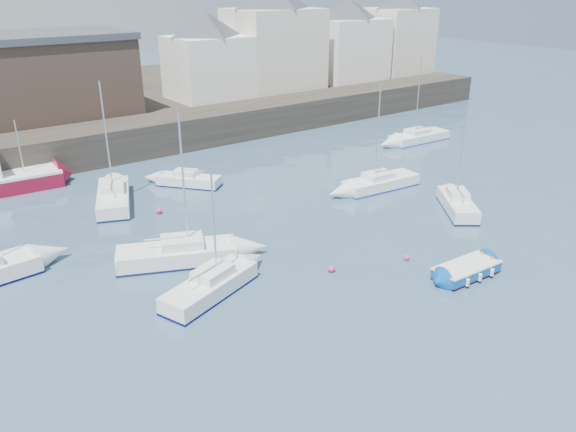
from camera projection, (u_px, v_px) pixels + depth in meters
water at (440, 327)px, 26.14m from camera, size 220.00×220.00×0.00m
quay_wall at (140, 137)px, 51.51m from camera, size 90.00×5.00×3.00m
land_strip at (79, 105)px, 64.90m from camera, size 90.00×32.00×2.80m
bldg_east_a at (274, 36)px, 64.73m from camera, size 13.36×13.36×11.80m
bldg_east_b at (348, 39)px, 70.72m from camera, size 11.88×11.88×9.95m
bldg_east_c at (398, 31)px, 75.43m from camera, size 11.14×11.14×10.95m
bldg_east_d at (208, 55)px, 60.02m from camera, size 11.14×11.14×8.95m
warehouse at (39, 75)px, 52.17m from camera, size 16.40×10.40×7.60m
blue_dinghy at (466, 270)px, 30.37m from camera, size 3.96×2.12×0.74m
sailboat_a at (210, 286)px, 28.56m from camera, size 6.02×3.70×7.46m
sailboat_b at (178, 254)px, 31.80m from camera, size 7.03×4.63×8.65m
sailboat_c at (457, 204)px, 38.91m from camera, size 4.56×5.26×6.99m
sailboat_d at (380, 182)px, 43.12m from camera, size 6.43×2.53×8.02m
sailboat_f at (188, 180)px, 43.71m from camera, size 4.39×4.83×6.45m
sailboat_g at (419, 137)px, 55.52m from camera, size 6.70×2.39×8.38m
sailboat_h at (114, 197)px, 40.09m from camera, size 4.43×7.03×8.63m
buoy_near at (331, 272)px, 31.03m from camera, size 0.42×0.42×0.42m
buoy_mid at (406, 260)px, 32.32m from camera, size 0.35×0.35×0.35m
buoy_far at (159, 213)px, 38.71m from camera, size 0.46×0.46×0.46m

